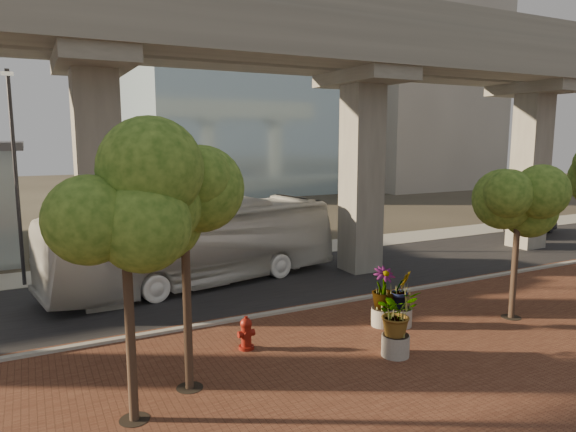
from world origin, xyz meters
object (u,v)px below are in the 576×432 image
transit_bus (198,244)px  fire_hydrant (246,333)px  parked_car (531,223)px  planter_front (396,316)px

transit_bus → fire_hydrant: (-0.84, -7.67, -1.29)m
transit_bus → parked_car: bearing=-96.6°
parked_car → planter_front: (-20.74, -11.53, 0.51)m
planter_front → transit_bus: bearing=106.2°
transit_bus → planter_front: bearing=-173.7°
parked_car → planter_front: planter_front is taller
parked_car → planter_front: 23.74m
parked_car → fire_hydrant: bearing=94.6°
fire_hydrant → planter_front: planter_front is taller
fire_hydrant → planter_front: size_ratio=0.52×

